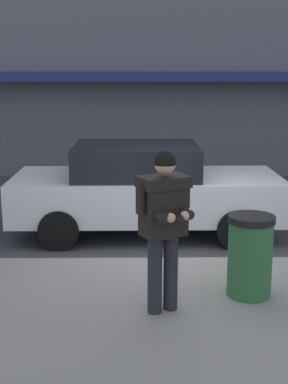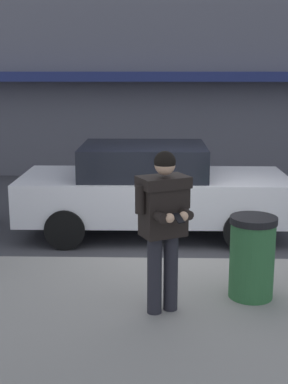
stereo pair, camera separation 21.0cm
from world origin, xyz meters
TOP-DOWN VIEW (x-y plane):
  - ground_plane at (0.00, 0.00)m, footprint 80.00×80.00m
  - curb_paint_line at (1.00, 0.05)m, footprint 28.00×0.12m
  - parked_sedan_mid at (-0.54, 1.44)m, footprint 4.51×1.95m
  - man_texting_on_phone at (-0.37, -1.93)m, footprint 0.63×0.65m
  - trash_bin at (0.67, -1.50)m, footprint 0.55×0.55m

SIDE VIEW (x-z plane):
  - ground_plane at x=0.00m, z-range 0.00..0.00m
  - curb_paint_line at x=1.00m, z-range 0.00..0.01m
  - trash_bin at x=0.67m, z-range 0.14..1.12m
  - parked_sedan_mid at x=-0.54m, z-range 0.02..1.56m
  - man_texting_on_phone at x=-0.37m, z-range 0.35..2.15m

